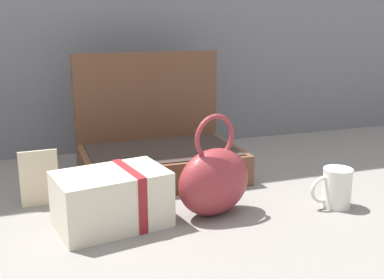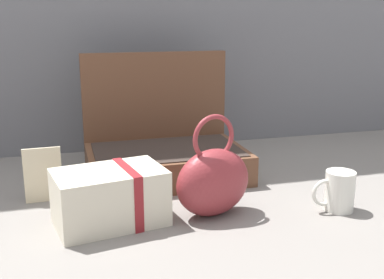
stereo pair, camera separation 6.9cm
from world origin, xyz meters
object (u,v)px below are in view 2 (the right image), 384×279
object	(u,v)px
cream_toiletry_bag	(111,197)
info_card_left	(43,175)
open_suitcase	(164,149)
coffee_mug	(338,191)
teal_pouch_handbag	(213,181)

from	to	relation	value
cream_toiletry_bag	info_card_left	bearing A→B (deg)	130.40
open_suitcase	info_card_left	distance (m)	0.36
coffee_mug	cream_toiletry_bag	bearing A→B (deg)	172.09
open_suitcase	info_card_left	bearing A→B (deg)	-159.25
cream_toiletry_bag	coffee_mug	bearing A→B (deg)	-7.91
cream_toiletry_bag	teal_pouch_handbag	bearing A→B (deg)	-4.46
teal_pouch_handbag	cream_toiletry_bag	world-z (taller)	teal_pouch_handbag
coffee_mug	info_card_left	world-z (taller)	info_card_left
open_suitcase	cream_toiletry_bag	size ratio (longest dim) A/B	1.69
cream_toiletry_bag	open_suitcase	bearing A→B (deg)	58.33
coffee_mug	info_card_left	xyz separation A→B (m)	(-0.67, 0.25, 0.02)
cream_toiletry_bag	coffee_mug	xyz separation A→B (m)	(0.53, -0.07, -0.01)
info_card_left	cream_toiletry_bag	bearing A→B (deg)	-51.69
open_suitcase	teal_pouch_handbag	size ratio (longest dim) A/B	1.84
teal_pouch_handbag	open_suitcase	bearing A→B (deg)	98.20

